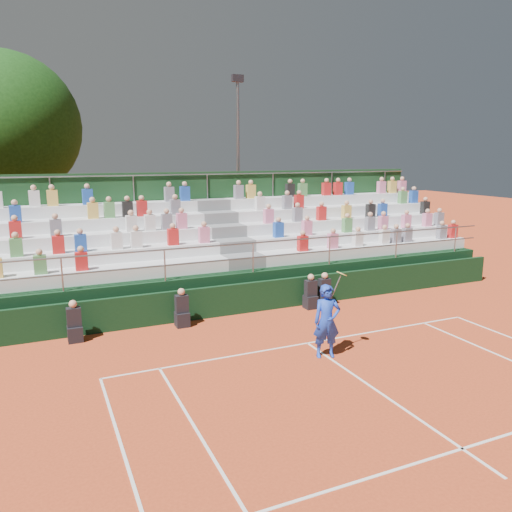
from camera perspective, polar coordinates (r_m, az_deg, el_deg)
name	(u,v)px	position (r m, az deg, el deg)	size (l,w,h in m)	color
ground	(307,343)	(13.99, 5.91, -9.90)	(90.00, 90.00, 0.00)	#C64721
courtside_wall	(260,296)	(16.53, 0.42, -4.61)	(20.00, 0.15, 1.00)	black
line_officials	(231,305)	(15.70, -2.83, -5.59)	(8.43, 0.40, 1.19)	black
grandstand	(225,260)	(19.30, -3.52, -0.50)	(20.00, 5.20, 4.40)	black
tennis_player	(327,321)	(12.86, 8.10, -7.38)	(0.92, 0.62, 2.22)	blue
tree_east	(6,126)	(26.18, -26.69, 13.11)	(6.66, 6.66, 9.70)	#3B2515
floodlight_mast	(238,152)	(26.26, -2.07, 11.74)	(0.60, 0.25, 9.01)	gray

